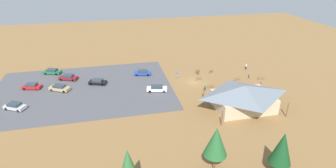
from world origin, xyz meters
name	(u,v)px	position (x,y,z in m)	size (l,w,h in m)	color
ground	(193,82)	(0.00, 0.00, 0.00)	(160.00, 160.00, 0.00)	olive
parking_lot_asphalt	(83,89)	(26.79, -1.97, 0.03)	(41.63, 29.18, 0.05)	#4C4C51
bike_pavilion	(244,96)	(-6.05, 14.46, 2.87)	(13.95, 10.39, 5.17)	#C6B28E
trash_bin	(198,73)	(-2.71, -4.67, 0.45)	(0.60, 0.60, 0.90)	brown
lot_sign	(177,75)	(3.81, -2.11, 1.41)	(0.56, 0.08, 2.20)	#99999E
pine_mideast	(128,166)	(18.84, 32.04, 4.96)	(2.81, 2.81, 7.51)	brown
pine_center	(282,148)	(-2.21, 32.72, 4.51)	(3.09, 3.09, 7.02)	brown
pine_west	(216,142)	(6.28, 29.64, 4.77)	(3.42, 3.42, 7.08)	brown
bicycle_black_front_row	(211,72)	(-6.55, -4.82, 0.35)	(1.54, 0.83, 0.75)	black
bicycle_blue_lone_west	(249,76)	(-15.02, 0.38, 0.36)	(0.80, 1.52, 0.76)	black
bicycle_silver_yard_right	(261,78)	(-17.33, 2.24, 0.38)	(1.72, 0.64, 0.83)	black
bicycle_orange_back_row	(211,87)	(-3.03, 4.08, 0.40)	(1.76, 0.48, 0.92)	black
bicycle_green_yard_front	(199,79)	(-1.69, -0.91, 0.38)	(1.67, 0.48, 0.80)	black
bicycle_white_mid_cluster	(237,79)	(-11.13, 1.40, 0.37)	(1.74, 0.48, 0.82)	black
bicycle_teal_edge_south	(197,71)	(-3.07, -6.02, 0.36)	(1.61, 0.75, 0.81)	black
car_silver_mid_lot	(15,106)	(39.84, 4.66, 0.76)	(4.73, 3.71, 1.43)	#BCBCC1
car_blue_second_row	(143,73)	(11.82, -7.39, 0.73)	(4.63, 2.74, 1.38)	#1E42B2
car_green_back_corner	(52,71)	(35.40, -13.51, 0.73)	(4.98, 3.36, 1.36)	#1E6B3D
car_maroon_aisle_side	(68,77)	(30.78, -8.39, 0.77)	(5.02, 3.43, 1.45)	maroon
car_tan_front_row	(60,88)	(32.06, -2.35, 0.77)	(5.08, 3.82, 1.45)	tan
car_black_by_curb	(98,82)	(23.39, -4.02, 0.71)	(4.65, 3.17, 1.33)	black
car_white_near_entry	(157,88)	(9.87, 2.96, 0.75)	(5.01, 2.76, 1.40)	white
car_red_far_end	(32,86)	(38.65, -4.89, 0.72)	(4.62, 2.88, 1.35)	red
visitor_by_pavilion	(246,66)	(-17.02, -5.03, 0.89)	(0.36, 0.36, 1.70)	#2D3347
visitor_crossing_yard	(205,87)	(-1.31, 4.83, 0.89)	(0.39, 0.36, 1.71)	#2D3347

